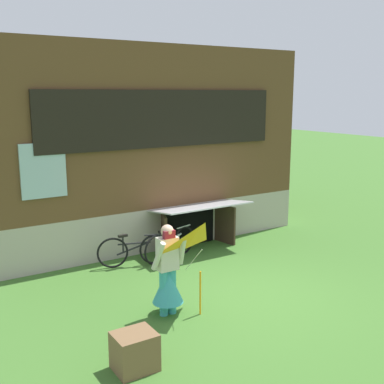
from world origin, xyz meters
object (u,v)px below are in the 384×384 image
at_px(bicycle_silver, 170,244).
at_px(wooden_crate, 135,351).
at_px(person, 168,277).
at_px(kite, 205,246).
at_px(bicycle_black, 134,250).

height_order(bicycle_silver, wooden_crate, bicycle_silver).
distance_m(person, bicycle_silver, 2.73).
bearing_deg(kite, person, 129.33).
relative_size(bicycle_silver, wooden_crate, 2.73).
height_order(kite, bicycle_silver, kite).
distance_m(kite, wooden_crate, 2.00).
height_order(bicycle_silver, bicycle_black, bicycle_black).
bearing_deg(wooden_crate, bicycle_black, 64.77).
bearing_deg(bicycle_silver, kite, -125.43).
distance_m(person, wooden_crate, 1.73).
relative_size(bicycle_silver, bicycle_black, 1.00).
xyz_separation_m(bicycle_silver, bicycle_black, (-0.87, 0.05, 0.00)).
relative_size(person, kite, 0.99).
distance_m(person, bicycle_black, 2.46).
xyz_separation_m(person, wooden_crate, (-1.18, -1.19, -0.39)).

